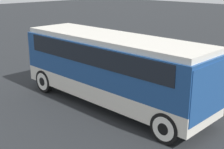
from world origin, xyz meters
name	(u,v)px	position (x,y,z in m)	size (l,w,h in m)	color
ground_plane	(112,104)	(0.00, 0.00, 0.00)	(120.00, 120.00, 0.00)	#26282B
tour_bus	(114,64)	(0.10, 0.00, 1.89)	(9.30, 2.69, 3.14)	silver
parked_car_near	(218,69)	(1.88, 6.36, 0.72)	(4.61, 1.94, 1.47)	#BCBCC1
parked_car_far	(124,55)	(-4.17, 5.36, 0.67)	(4.73, 1.86, 1.34)	#2D5638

